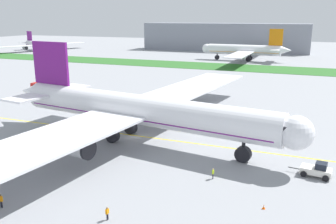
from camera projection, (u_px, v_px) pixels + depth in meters
The scene contains 13 objects.
ground_plane at pixel (133, 137), 69.58m from camera, with size 600.00×600.00×0.00m, color gray.
apron_taxi_line at pixel (135, 136), 70.35m from camera, with size 280.00×0.36×0.01m, color yellow.
grass_median_strip at pixel (239, 68), 163.41m from camera, with size 320.00×24.00×0.10m, color #2D6628.
airliner_foreground at pixel (135, 110), 66.07m from camera, with size 60.96×99.15×17.48m.
pushback_tug at pixel (317, 170), 52.18m from camera, with size 6.11×3.05×2.20m.
ground_crew_wingwalker_port at pixel (1, 200), 43.61m from camera, with size 0.62×0.28×1.76m.
ground_crew_marshaller_front at pixel (107, 212), 40.99m from camera, with size 0.26×0.56×1.61m.
ground_crew_wingwalker_starboard at pixel (213, 172), 51.40m from camera, with size 0.29×0.56×1.60m.
traffic_cone_port_wing at pixel (264, 207), 43.52m from camera, with size 0.36×0.36×0.58m.
service_truck_baggage_loader at pixel (39, 87), 111.96m from camera, with size 4.75×2.68×2.52m.
parked_airliner_far_left at pixel (40, 44), 241.19m from camera, with size 40.09×65.87×12.57m.
parked_airliner_far_centre at pixel (245, 50), 187.04m from camera, with size 46.03×71.95×16.47m.
terminal_building at pixel (224, 37), 240.66m from camera, with size 108.24×20.00×18.00m, color gray.
Camera 1 is at (30.58, -58.92, 22.42)m, focal length 38.77 mm.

